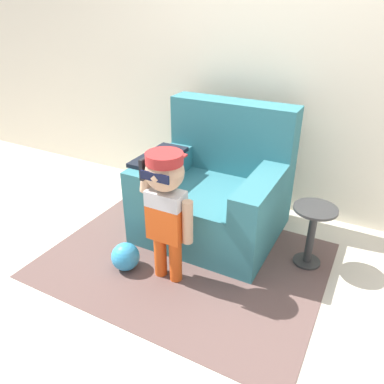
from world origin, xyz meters
The scene contains 7 objects.
ground_plane centered at (0.00, 0.00, 0.00)m, with size 10.00×10.00×0.00m, color beige.
wall_back centered at (0.00, 0.81, 1.30)m, with size 10.00×0.05×2.60m.
armchair centered at (-0.24, 0.22, 0.34)m, with size 1.03×0.91×0.97m.
person_child centered at (-0.25, -0.48, 0.59)m, with size 0.36×0.27×0.89m.
side_table centered at (0.53, 0.10, 0.27)m, with size 0.29×0.29×0.45m.
rug centered at (-0.25, -0.28, 0.00)m, with size 1.90×1.43×0.01m.
toy_ball centered at (-0.56, -0.55, 0.10)m, with size 0.19×0.19×0.19m.
Camera 1 is at (0.81, -2.15, 1.67)m, focal length 35.00 mm.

